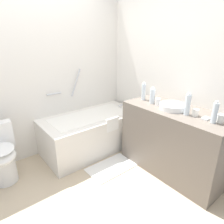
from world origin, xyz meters
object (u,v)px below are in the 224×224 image
object	(u,v)px
bathtub	(92,131)
drinking_glass_1	(158,102)
sink_faucet	(182,104)
water_bottle_2	(144,92)
water_bottle_0	(188,105)
water_bottle_3	(215,113)
sink_basin	(173,107)
water_bottle_1	(152,96)
drinking_glass_2	(221,119)
soap_dish	(206,118)
toilet	(1,155)
bath_mat	(111,167)
drinking_glass_0	(195,113)

from	to	relation	value
bathtub	drinking_glass_1	bearing A→B (deg)	-62.48
sink_faucet	water_bottle_2	bearing A→B (deg)	109.58
water_bottle_0	water_bottle_3	xyz separation A→B (m)	(0.01, -0.31, -0.01)
water_bottle_0	drinking_glass_1	xyz separation A→B (m)	(0.01, 0.43, -0.08)
sink_basin	water_bottle_1	xyz separation A→B (m)	(-0.02, 0.32, 0.07)
drinking_glass_2	soap_dish	distance (m)	0.15
toilet	bath_mat	bearing A→B (deg)	65.62
drinking_glass_2	bathtub	bearing A→B (deg)	107.79
water_bottle_0	water_bottle_3	world-z (taller)	water_bottle_0
sink_basin	bath_mat	xyz separation A→B (m)	(-0.60, 0.49, -0.91)
toilet	soap_dish	bearing A→B (deg)	53.14
drinking_glass_1	soap_dish	world-z (taller)	drinking_glass_1
sink_basin	drinking_glass_1	distance (m)	0.22
toilet	drinking_glass_2	distance (m)	2.58
water_bottle_0	bath_mat	world-z (taller)	water_bottle_0
drinking_glass_1	water_bottle_3	bearing A→B (deg)	-89.79
bathtub	drinking_glass_1	size ratio (longest dim) A/B	16.48
bathtub	water_bottle_1	bearing A→B (deg)	-58.88
bathtub	water_bottle_3	bearing A→B (deg)	-73.94
water_bottle_0	bathtub	bearing A→B (deg)	109.19
drinking_glass_1	toilet	bearing A→B (deg)	152.45
drinking_glass_1	drinking_glass_2	size ratio (longest dim) A/B	1.06
toilet	drinking_glass_2	world-z (taller)	drinking_glass_2
water_bottle_3	sink_basin	bearing A→B (deg)	87.22
water_bottle_1	drinking_glass_0	world-z (taller)	water_bottle_1
drinking_glass_0	soap_dish	bearing A→B (deg)	-90.58
sink_basin	soap_dish	size ratio (longest dim) A/B	3.67
sink_faucet	soap_dish	xyz separation A→B (m)	(-0.18, -0.42, -0.02)
drinking_glass_2	toilet	bearing A→B (deg)	137.32
toilet	drinking_glass_1	world-z (taller)	drinking_glass_1
toilet	sink_faucet	world-z (taller)	sink_faucet
bath_mat	sink_faucet	bearing A→B (deg)	-31.91
sink_basin	water_bottle_0	distance (m)	0.23
water_bottle_3	drinking_glass_1	distance (m)	0.74
water_bottle_0	soap_dish	size ratio (longest dim) A/B	2.91
toilet	bathtub	bearing A→B (deg)	92.52
water_bottle_1	water_bottle_3	xyz separation A→B (m)	(-0.01, -0.84, 0.01)
water_bottle_0	drinking_glass_1	size ratio (longest dim) A/B	2.76
toilet	drinking_glass_1	distance (m)	2.08
drinking_glass_0	water_bottle_2	bearing A→B (deg)	89.75
water_bottle_1	bath_mat	xyz separation A→B (m)	(-0.58, 0.17, -0.98)
toilet	water_bottle_3	world-z (taller)	water_bottle_3
water_bottle_2	drinking_glass_1	distance (m)	0.30
sink_faucet	drinking_glass_1	distance (m)	0.31
bathtub	soap_dish	xyz separation A→B (m)	(0.50, -1.53, 0.59)
sink_basin	soap_dish	distance (m)	0.42
water_bottle_3	drinking_glass_0	xyz separation A→B (m)	(0.03, 0.22, -0.07)
toilet	drinking_glass_2	xyz separation A→B (m)	(1.85, -1.70, 0.56)
sink_faucet	drinking_glass_2	world-z (taller)	drinking_glass_2
bathtub	sink_faucet	xyz separation A→B (m)	(0.68, -1.11, 0.61)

